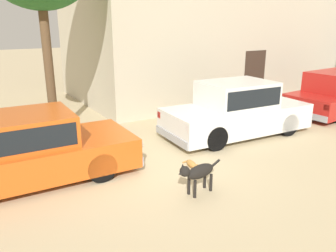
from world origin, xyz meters
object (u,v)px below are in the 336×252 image
Objects in this scene: parked_sedan_second at (236,109)px; stray_dog_spotted at (198,172)px; parked_sedan_nearest at (23,149)px; stray_cat at (192,164)px.

parked_sedan_second reaches higher than stray_dog_spotted.
stray_dog_spotted is (-3.10, -2.33, -0.32)m from parked_sedan_second.
stray_cat is (3.32, -1.28, -0.62)m from parked_sedan_nearest.
parked_sedan_second is at bearing 125.06° from stray_cat.
parked_sedan_second reaches higher than parked_sedan_nearest.
parked_sedan_second is at bearing 1.52° from parked_sedan_nearest.
parked_sedan_nearest is at bearing -176.26° from parked_sedan_second.
parked_sedan_nearest is at bearing -103.40° from stray_cat.
parked_sedan_second is 3.89m from stray_dog_spotted.
parked_sedan_nearest is 3.57m from stray_dog_spotted.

